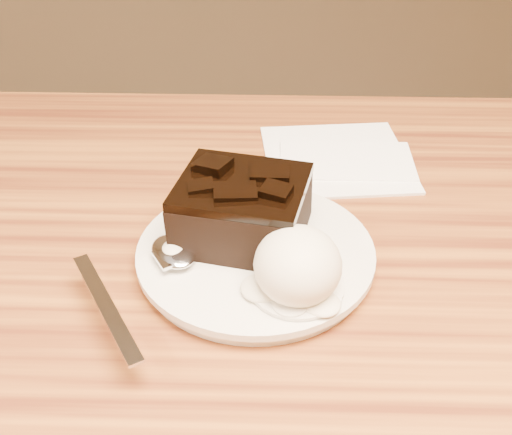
{
  "coord_description": "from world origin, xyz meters",
  "views": [
    {
      "loc": [
        -0.01,
        -0.33,
        1.09
      ],
      "look_at": [
        -0.03,
        0.08,
        0.79
      ],
      "focal_mm": 44.09,
      "sensor_mm": 36.0,
      "label": 1
    }
  ],
  "objects_px": {
    "brownie": "(242,213)",
    "napkin": "(336,157)",
    "plate": "(256,256)",
    "spoon": "(174,253)",
    "ice_cream_scoop": "(298,265)"
  },
  "relations": [
    {
      "from": "plate",
      "to": "ice_cream_scoop",
      "type": "xyz_separation_m",
      "value": [
        0.03,
        -0.05,
        0.03
      ]
    },
    {
      "from": "napkin",
      "to": "spoon",
      "type": "bearing_deg",
      "value": -127.75
    },
    {
      "from": "plate",
      "to": "ice_cream_scoop",
      "type": "distance_m",
      "value": 0.07
    },
    {
      "from": "brownie",
      "to": "napkin",
      "type": "relative_size",
      "value": 0.68
    },
    {
      "from": "napkin",
      "to": "brownie",
      "type": "bearing_deg",
      "value": -120.43
    },
    {
      "from": "ice_cream_scoop",
      "to": "spoon",
      "type": "distance_m",
      "value": 0.1
    },
    {
      "from": "ice_cream_scoop",
      "to": "napkin",
      "type": "bearing_deg",
      "value": 77.88
    },
    {
      "from": "plate",
      "to": "ice_cream_scoop",
      "type": "bearing_deg",
      "value": -56.05
    },
    {
      "from": "plate",
      "to": "napkin",
      "type": "bearing_deg",
      "value": 65.19
    },
    {
      "from": "brownie",
      "to": "spoon",
      "type": "height_order",
      "value": "brownie"
    },
    {
      "from": "ice_cream_scoop",
      "to": "napkin",
      "type": "xyz_separation_m",
      "value": [
        0.05,
        0.22,
        -0.04
      ]
    },
    {
      "from": "plate",
      "to": "spoon",
      "type": "relative_size",
      "value": 1.06
    },
    {
      "from": "brownie",
      "to": "ice_cream_scoop",
      "type": "xyz_separation_m",
      "value": [
        0.04,
        -0.07,
        -0.0
      ]
    },
    {
      "from": "brownie",
      "to": "napkin",
      "type": "bearing_deg",
      "value": 59.57
    },
    {
      "from": "plate",
      "to": "spoon",
      "type": "height_order",
      "value": "spoon"
    }
  ]
}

